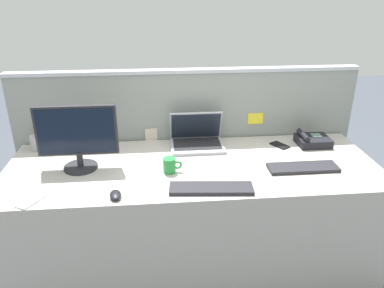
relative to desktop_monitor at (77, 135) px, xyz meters
name	(u,v)px	position (x,y,z in m)	size (l,w,h in m)	color
ground_plane	(193,261)	(0.68, -0.03, -0.96)	(10.00, 10.00, 0.00)	#424751
desk	(193,216)	(0.68, -0.03, -0.59)	(2.28, 0.82, 0.75)	#ADA89E
cubicle_divider	(187,152)	(0.68, 0.42, -0.34)	(2.39, 0.08, 1.24)	gray
desktop_monitor	(77,135)	(0.00, 0.00, 0.00)	(0.47, 0.20, 0.39)	#232328
laptop	(197,138)	(0.73, 0.27, -0.16)	(0.36, 0.28, 0.23)	#9EA0A8
desk_phone	(312,140)	(1.52, 0.20, -0.18)	(0.21, 0.18, 0.09)	black
keyboard_main	(303,168)	(1.33, -0.15, -0.20)	(0.42, 0.13, 0.02)	#232328
keyboard_spare	(211,188)	(0.75, -0.34, -0.20)	(0.45, 0.12, 0.02)	#232328
computer_mouse_right_hand	(115,195)	(0.24, -0.37, -0.20)	(0.06, 0.10, 0.03)	black
pen_cup	(36,143)	(-0.34, 0.29, -0.16)	(0.07, 0.07, 0.19)	#99999E
cell_phone_black_slab	(280,145)	(1.30, 0.20, -0.21)	(0.07, 0.13, 0.01)	black
cell_phone_white_slab	(31,201)	(-0.19, -0.37, -0.21)	(0.07, 0.14, 0.01)	silver
coffee_mug	(170,165)	(0.53, -0.11, -0.17)	(0.11, 0.07, 0.09)	#238438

